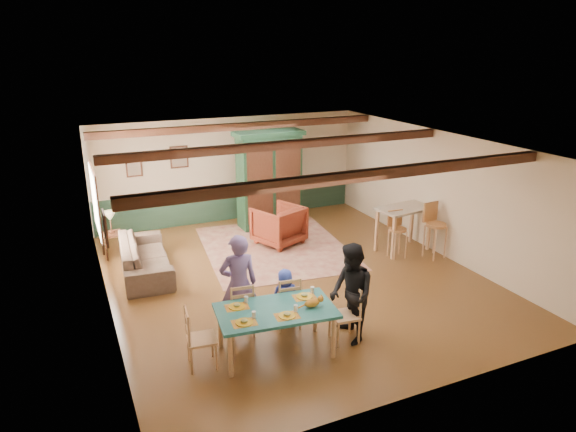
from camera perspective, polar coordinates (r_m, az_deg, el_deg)
name	(u,v)px	position (r m, az deg, el deg)	size (l,w,h in m)	color
floor	(294,277)	(10.38, 0.62, -6.78)	(8.00, 8.00, 0.00)	#543217
wall_back	(230,170)	(13.49, -6.50, 5.14)	(7.00, 0.02, 2.70)	beige
wall_left	(103,240)	(9.07, -19.89, -2.50)	(0.02, 8.00, 2.70)	beige
wall_right	(439,193)	(11.72, 16.41, 2.48)	(0.02, 8.00, 2.70)	beige
ceiling	(294,144)	(9.55, 0.68, 8.05)	(7.00, 8.00, 0.02)	white
wainscot_back	(231,203)	(13.70, -6.34, 1.46)	(6.95, 0.03, 0.90)	#1B3224
ceiling_beam_front	(360,176)	(7.58, 7.98, 4.44)	(6.95, 0.16, 0.16)	black
ceiling_beam_mid	(285,145)	(9.92, -0.30, 7.92)	(6.95, 0.16, 0.16)	black
ceiling_beam_back	(241,126)	(12.31, -5.26, 9.90)	(6.95, 0.16, 0.16)	black
window_left	(95,201)	(10.63, -20.66, 1.56)	(0.06, 1.60, 1.30)	white
picture_left_wall	(106,228)	(8.38, -19.61, -1.27)	(0.04, 0.42, 0.52)	gray
picture_back_a	(179,157)	(13.04, -12.00, 6.43)	(0.45, 0.04, 0.55)	gray
picture_back_b	(134,167)	(12.89, -16.74, 5.23)	(0.38, 0.04, 0.48)	gray
dining_table	(276,331)	(7.86, -1.34, -12.66)	(1.74, 0.97, 0.72)	#1F6260
dining_chair_far_left	(240,308)	(8.32, -5.31, -10.10)	(0.41, 0.43, 0.92)	tan
dining_chair_far_right	(287,301)	(8.49, -0.15, -9.39)	(0.41, 0.43, 0.92)	tan
dining_chair_end_left	(201,338)	(7.62, -9.61, -13.18)	(0.41, 0.43, 0.92)	tan
dining_chair_end_right	(345,314)	(8.15, 6.31, -10.79)	(0.41, 0.43, 0.92)	tan
person_man	(239,284)	(8.21, -5.51, -7.56)	(0.61, 0.40, 1.67)	slate
person_woman	(351,294)	(8.02, 7.04, -8.56)	(0.77, 0.60, 1.59)	black
person_child	(285,297)	(8.54, -0.30, -9.00)	(0.47, 0.31, 0.97)	#293CA4
cat	(312,302)	(7.70, 2.69, -9.53)	(0.35, 0.14, 0.17)	orange
place_setting_near_left	(244,320)	(7.33, -4.89, -11.41)	(0.39, 0.29, 0.11)	gold
place_setting_near_center	(287,313)	(7.47, -0.11, -10.72)	(0.39, 0.29, 0.11)	gold
place_setting_far_left	(237,304)	(7.75, -5.70, -9.70)	(0.39, 0.29, 0.11)	gold
place_setting_far_right	(304,294)	(8.00, 1.84, -8.65)	(0.39, 0.29, 0.11)	gold
area_rug	(275,247)	(11.82, -1.48, -3.51)	(3.11, 3.69, 0.01)	beige
armoire	(269,179)	(12.95, -2.10, 4.09)	(1.72, 0.69, 2.44)	black
armchair	(279,225)	(11.91, -1.05, -1.01)	(0.98, 1.00, 0.91)	#521910
sofa	(145,257)	(10.85, -15.62, -4.39)	(2.33, 0.91, 0.68)	#43342A
end_table	(113,245)	(11.89, -18.86, -3.04)	(0.44, 0.44, 0.54)	black
table_lamp	(111,222)	(11.72, -19.11, -0.67)	(0.28, 0.28, 0.50)	#CDC285
counter_table	(403,229)	(11.79, 12.66, -1.42)	(1.22, 0.71, 1.02)	#BEAE94
bar_stool_left	(398,235)	(11.37, 12.10, -2.06)	(0.37, 0.40, 1.04)	#B17745
bar_stool_right	(435,231)	(11.54, 16.07, -1.62)	(0.43, 0.47, 1.21)	#B17745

